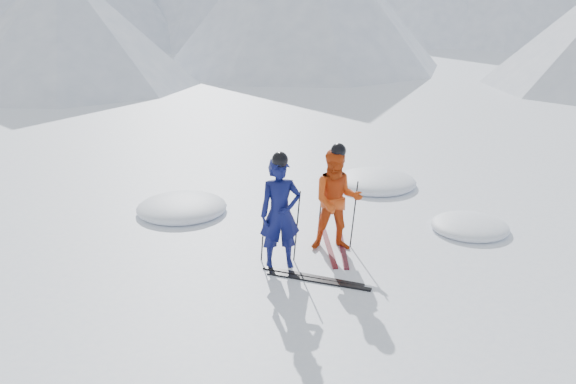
# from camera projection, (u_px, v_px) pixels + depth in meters

# --- Properties ---
(ground) EXTENTS (160.00, 160.00, 0.00)m
(ground) POSITION_uv_depth(u_px,v_px,m) (401.00, 269.00, 9.98)
(ground) COLOR white
(ground) RESTS_ON ground
(skier_blue) EXTENTS (0.77, 0.62, 1.84)m
(skier_blue) POSITION_uv_depth(u_px,v_px,m) (280.00, 214.00, 9.82)
(skier_blue) COLOR #0C1048
(skier_blue) RESTS_ON ground
(skier_red) EXTENTS (0.96, 0.80, 1.81)m
(skier_red) POSITION_uv_depth(u_px,v_px,m) (337.00, 200.00, 10.48)
(skier_red) COLOR #CF4310
(skier_red) RESTS_ON ground
(pole_blue_left) EXTENTS (0.12, 0.09, 1.23)m
(pole_blue_left) POSITION_uv_depth(u_px,v_px,m) (263.00, 227.00, 10.09)
(pole_blue_left) COLOR black
(pole_blue_left) RESTS_ON ground
(pole_blue_right) EXTENTS (0.12, 0.07, 1.23)m
(pole_blue_right) POSITION_uv_depth(u_px,v_px,m) (297.00, 226.00, 10.13)
(pole_blue_right) COLOR black
(pole_blue_right) RESTS_ON ground
(pole_red_left) EXTENTS (0.12, 0.10, 1.20)m
(pole_red_left) POSITION_uv_depth(u_px,v_px,m) (320.00, 211.00, 10.84)
(pole_red_left) COLOR black
(pole_red_left) RESTS_ON ground
(pole_red_right) EXTENTS (0.12, 0.08, 1.20)m
(pole_red_right) POSITION_uv_depth(u_px,v_px,m) (354.00, 214.00, 10.69)
(pole_red_right) COLOR black
(pole_red_right) RESTS_ON ground
(ski_worn_left) EXTENTS (0.38, 1.69, 0.03)m
(ski_worn_left) POSITION_uv_depth(u_px,v_px,m) (329.00, 247.00, 10.78)
(ski_worn_left) COLOR black
(ski_worn_left) RESTS_ON ground
(ski_worn_right) EXTENTS (0.26, 1.70, 0.03)m
(ski_worn_right) POSITION_uv_depth(u_px,v_px,m) (343.00, 248.00, 10.75)
(ski_worn_right) COLOR black
(ski_worn_right) RESTS_ON ground
(ski_loose_a) EXTENTS (1.66, 0.56, 0.03)m
(ski_loose_a) POSITION_uv_depth(u_px,v_px,m) (312.00, 276.00, 9.70)
(ski_loose_a) COLOR black
(ski_loose_a) RESTS_ON ground
(ski_loose_b) EXTENTS (1.67, 0.50, 0.03)m
(ski_loose_b) POSITION_uv_depth(u_px,v_px,m) (318.00, 281.00, 9.55)
(ski_loose_b) COLOR black
(ski_loose_b) RESTS_ON ground
(snow_lumps) EXTENTS (9.05, 7.29, 0.42)m
(snow_lumps) POSITION_uv_depth(u_px,v_px,m) (340.00, 210.00, 12.62)
(snow_lumps) COLOR white
(snow_lumps) RESTS_ON ground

